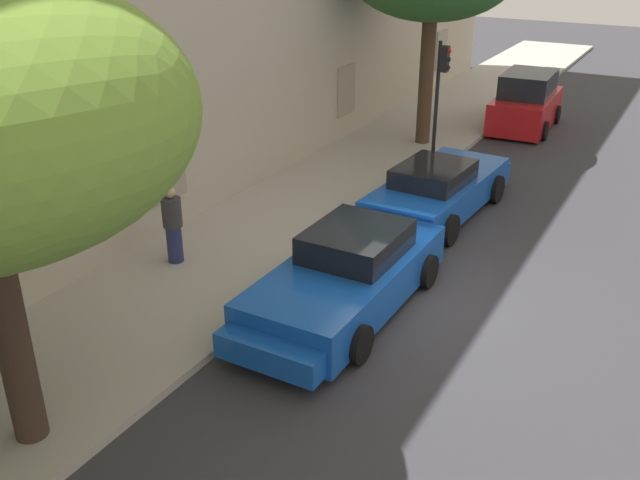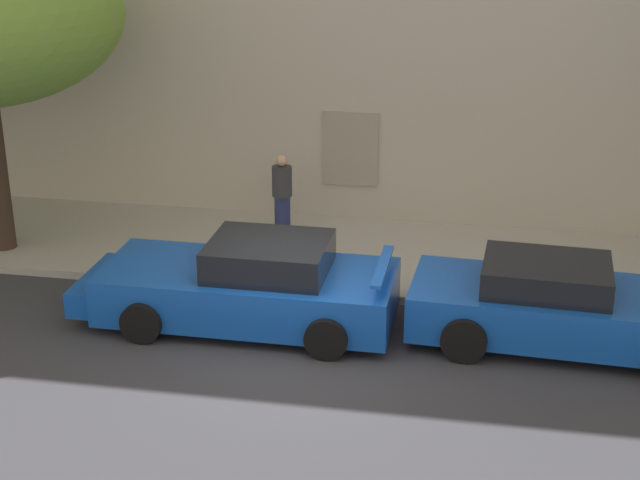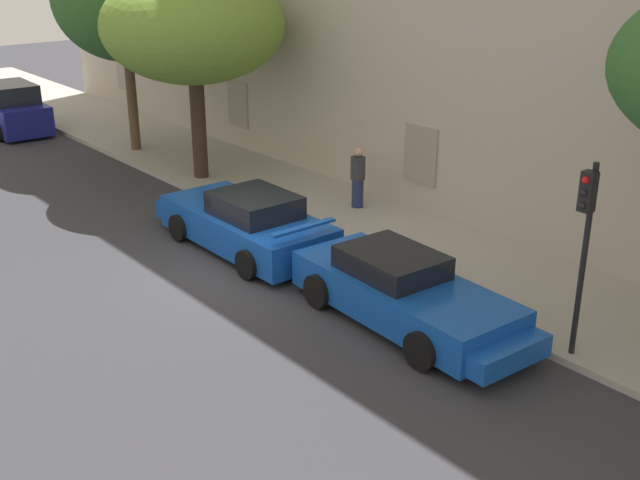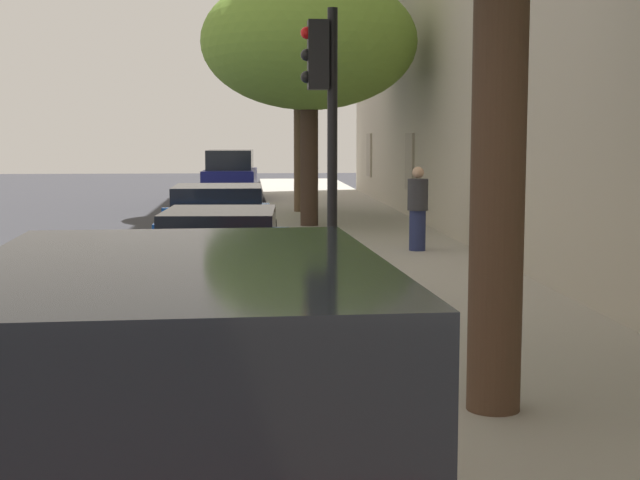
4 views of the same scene
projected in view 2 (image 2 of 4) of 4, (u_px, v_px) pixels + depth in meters
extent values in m
plane|color=#333338|center=(294.00, 348.00, 14.38)|extent=(80.00, 80.00, 0.00)
cube|color=#A8A399|center=(335.00, 254.00, 17.76)|extent=(60.00, 3.71, 0.14)
cube|color=#9E937F|center=(351.00, 149.00, 18.88)|extent=(1.10, 0.06, 1.50)
cube|color=#144CB2|center=(248.00, 292.00, 15.04)|extent=(4.63, 1.94, 0.76)
cube|color=black|center=(269.00, 256.00, 14.75)|extent=(1.86, 1.55, 0.50)
cube|color=#144CB2|center=(127.00, 287.00, 15.42)|extent=(1.39, 1.77, 0.42)
cube|color=#144CB2|center=(383.00, 266.00, 14.45)|extent=(0.17, 1.63, 0.06)
cylinder|color=black|center=(142.00, 322.00, 14.48)|extent=(0.65, 0.24, 0.65)
cylinder|color=black|center=(182.00, 274.00, 16.24)|extent=(0.65, 0.24, 0.65)
cylinder|color=black|center=(326.00, 338.00, 13.98)|extent=(0.65, 0.24, 0.65)
cylinder|color=black|center=(347.00, 286.00, 15.74)|extent=(0.65, 0.24, 0.65)
cube|color=#144CB2|center=(567.00, 312.00, 14.33)|extent=(4.78, 2.04, 0.71)
cube|color=black|center=(547.00, 275.00, 14.20)|extent=(1.95, 1.54, 0.43)
cylinder|color=black|center=(474.00, 291.00, 15.53)|extent=(0.70, 0.27, 0.68)
cylinder|color=black|center=(464.00, 340.00, 13.89)|extent=(0.70, 0.27, 0.68)
cylinder|color=navy|center=(282.00, 214.00, 18.48)|extent=(0.43, 0.43, 0.76)
cylinder|color=#333338|center=(282.00, 181.00, 18.24)|extent=(0.54, 0.54, 0.59)
sphere|color=tan|center=(282.00, 161.00, 18.09)|extent=(0.22, 0.22, 0.22)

